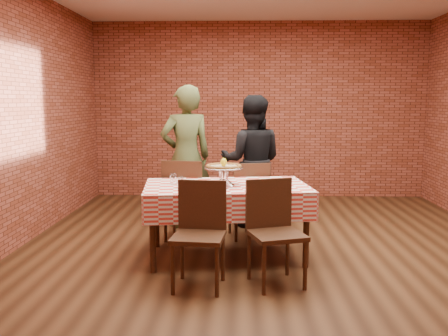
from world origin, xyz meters
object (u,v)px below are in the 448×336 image
(water_glass_right, at_px, (173,179))
(chair_far_left, at_px, (186,199))
(pizza_stand, at_px, (224,176))
(condiment_caddy, at_px, (224,173))
(water_glass_left, at_px, (180,183))
(chair_near_right, at_px, (277,234))
(diner_olive, at_px, (186,157))
(chair_far_right, at_px, (248,199))
(pizza, at_px, (224,167))
(chair_near_left, at_px, (198,236))
(table, at_px, (226,221))
(diner_black, at_px, (252,161))

(water_glass_right, xyz_separation_m, chair_far_left, (0.06, 0.65, -0.34))
(pizza_stand, height_order, water_glass_right, pizza_stand)
(condiment_caddy, bearing_deg, water_glass_left, -122.73)
(water_glass_right, relative_size, chair_near_right, 0.12)
(diner_olive, bearing_deg, chair_far_right, 127.89)
(pizza, relative_size, chair_near_left, 0.40)
(chair_far_left, relative_size, chair_far_right, 1.04)
(water_glass_left, bearing_deg, pizza, 23.86)
(chair_far_left, bearing_deg, table, 132.68)
(table, relative_size, water_glass_right, 15.19)
(chair_far_right, bearing_deg, diner_olive, -43.53)
(pizza, xyz_separation_m, condiment_caddy, (-0.01, 0.33, -0.12))
(pizza, distance_m, diner_black, 1.35)
(water_glass_left, relative_size, chair_near_left, 0.12)
(condiment_caddy, bearing_deg, table, -78.01)
(chair_far_right, xyz_separation_m, diner_olive, (-0.78, 0.47, 0.45))
(pizza, bearing_deg, chair_near_left, -102.84)
(water_glass_right, bearing_deg, pizza, -4.29)
(table, relative_size, pizza_stand, 3.99)
(chair_near_right, bearing_deg, table, 103.10)
(water_glass_right, height_order, diner_black, diner_black)
(table, relative_size, chair_far_left, 1.73)
(water_glass_left, height_order, diner_olive, diner_olive)
(pizza_stand, bearing_deg, condiment_caddy, 91.01)
(pizza_stand, relative_size, chair_near_left, 0.45)
(water_glass_left, distance_m, diner_black, 1.67)
(water_glass_right, bearing_deg, chair_near_right, -37.98)
(water_glass_right, height_order, chair_far_right, chair_far_right)
(chair_near_left, bearing_deg, pizza, 82.85)
(pizza_stand, bearing_deg, chair_near_right, -56.90)
(table, distance_m, chair_near_left, 0.88)
(pizza, distance_m, chair_far_right, 0.95)
(pizza_stand, relative_size, chair_near_right, 0.45)
(chair_far_right, bearing_deg, pizza_stand, 58.51)
(condiment_caddy, bearing_deg, pizza, -82.90)
(pizza_stand, bearing_deg, diner_olive, 112.77)
(diner_olive, bearing_deg, condiment_caddy, 98.39)
(pizza, height_order, chair_near_left, pizza)
(table, bearing_deg, water_glass_left, -155.40)
(table, distance_m, pizza_stand, 0.47)
(water_glass_right, xyz_separation_m, condiment_caddy, (0.51, 0.29, 0.02))
(pizza, bearing_deg, pizza_stand, 0.00)
(pizza_stand, distance_m, pizza, 0.10)
(pizza_stand, relative_size, condiment_caddy, 2.89)
(water_glass_right, distance_m, chair_far_right, 1.13)
(pizza_stand, relative_size, chair_far_right, 0.45)
(water_glass_left, bearing_deg, diner_olive, 93.88)
(diner_olive, bearing_deg, diner_black, 163.71)
(pizza_stand, bearing_deg, chair_far_right, 71.08)
(table, height_order, diner_black, diner_black)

